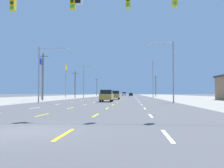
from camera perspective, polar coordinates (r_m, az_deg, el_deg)
name	(u,v)px	position (r m, az deg, el deg)	size (l,w,h in m)	color
ground_plane	(118,98)	(75.19, 1.42, -3.17)	(572.00, 572.00, 0.00)	#4C4C4F
lot_apron_left	(37,98)	(80.42, -16.51, -3.02)	(28.00, 440.00, 0.01)	gray
lot_apron_right	(203,98)	(77.87, 19.95, -3.01)	(28.00, 440.00, 0.01)	gray
lane_markings	(123,96)	(113.65, 2.47, -2.80)	(10.64, 227.60, 0.01)	white
signal_span_wire	(66,31)	(16.15, -10.32, 11.80)	(27.45, 0.52, 8.90)	brown
suv_center_turn_nearest	(107,96)	(41.87, -1.22, -2.64)	(1.98, 4.90, 1.98)	#B28C33
suv_center_turn_near	(115,95)	(57.85, 0.73, -2.48)	(1.98, 4.90, 1.98)	#B28C33
hatchback_far_left_mid	(108,95)	(114.88, -0.97, -2.41)	(1.72, 3.90, 1.54)	#4C196B
hatchback_inner_right_midfar	(131,95)	(115.01, 4.29, -2.40)	(1.72, 3.90, 1.54)	black
suv_center_turn_far	(124,94)	(134.79, 2.79, -2.25)	(1.98, 4.90, 1.98)	silver
pole_sign_left_row_1	(42,69)	(60.94, -15.63, 3.21)	(0.24, 1.93, 9.42)	gray
pole_sign_left_row_2	(66,74)	(84.54, -10.40, 2.34)	(0.24, 1.84, 10.74)	gray
streetlight_left_row_0	(43,69)	(40.07, -15.42, 3.28)	(4.85, 0.26, 8.59)	gray
streetlight_right_row_0	(171,67)	(38.12, 13.09, 3.71)	(3.85, 0.26, 9.04)	gray
streetlight_left_row_1	(85,79)	(74.83, -6.16, 1.10)	(3.78, 0.26, 9.68)	gray
streetlight_right_row_1	(152,77)	(73.80, 9.02, 1.62)	(3.42, 0.26, 10.93)	gray
utility_pole_left_row_0	(43,76)	(51.40, -15.36, 1.80)	(2.20, 0.26, 9.30)	brown
utility_pole_left_row_1	(75,84)	(76.67, -8.36, 0.02)	(2.20, 0.26, 8.06)	brown
utility_pole_right_row_2	(156,86)	(101.26, 9.86, -0.37)	(2.20, 0.26, 8.45)	brown
utility_pole_left_row_3	(97,87)	(142.11, -3.48, -0.63)	(2.20, 0.26, 9.65)	brown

